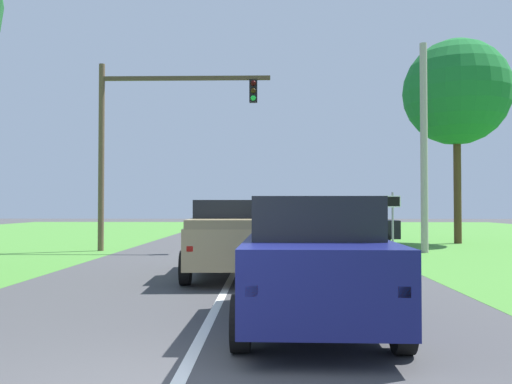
% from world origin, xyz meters
% --- Properties ---
extents(ground_plane, '(120.00, 120.00, 0.00)m').
position_xyz_m(ground_plane, '(0.00, 9.09, 0.00)').
color(ground_plane, '#424244').
extents(red_suv_near, '(2.32, 4.87, 1.97)m').
position_xyz_m(red_suv_near, '(1.63, 3.21, 1.03)').
color(red_suv_near, navy).
rests_on(red_suv_near, ground_plane).
extents(pickup_truck_lead, '(2.48, 4.93, 1.97)m').
position_xyz_m(pickup_truck_lead, '(-0.01, 8.70, 1.01)').
color(pickup_truck_lead, tan).
rests_on(pickup_truck_lead, ground_plane).
extents(traffic_light, '(7.00, 0.40, 7.62)m').
position_xyz_m(traffic_light, '(-4.06, 16.52, 5.00)').
color(traffic_light, brown).
rests_on(traffic_light, ground_plane).
extents(keep_moving_sign, '(0.60, 0.09, 2.34)m').
position_xyz_m(keep_moving_sign, '(5.62, 15.14, 1.50)').
color(keep_moving_sign, gray).
rests_on(keep_moving_sign, ground_plane).
extents(oak_tree_right, '(5.13, 5.13, 9.92)m').
position_xyz_m(oak_tree_right, '(10.13, 21.06, 7.34)').
color(oak_tree_right, '#4C351E').
rests_on(oak_tree_right, ground_plane).
extents(crossing_suv_far, '(4.29, 2.10, 1.71)m').
position_xyz_m(crossing_suv_far, '(4.78, 19.77, 0.90)').
color(crossing_suv_far, black).
rests_on(crossing_suv_far, ground_plane).
extents(utility_pole_right, '(0.28, 0.28, 8.22)m').
position_xyz_m(utility_pole_right, '(7.04, 15.95, 4.11)').
color(utility_pole_right, '#9E998E').
rests_on(utility_pole_right, ground_plane).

